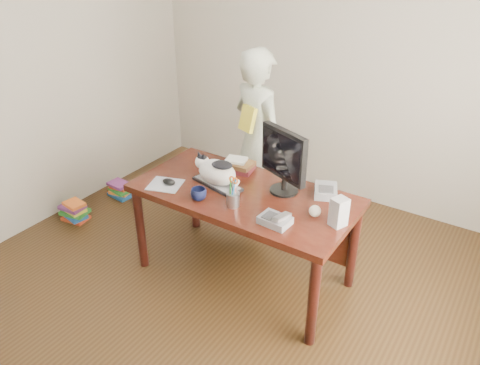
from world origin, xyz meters
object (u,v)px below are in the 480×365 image
object	(u,v)px
book_stack	(238,165)
coffee_mug	(199,194)
keyboard	(217,184)
mouse	(169,182)
phone	(276,220)
speaker	(339,212)
monitor	(284,158)
person	(258,140)
baseball	(315,211)
book_pile_a	(75,211)
desk	(249,205)
pen_cup	(233,198)
book_pile_b	(121,190)
calculator	(326,191)
cat	(216,171)

from	to	relation	value
book_stack	coffee_mug	bearing A→B (deg)	-95.57
keyboard	book_stack	size ratio (longest dim) A/B	1.52
mouse	phone	bearing A→B (deg)	-20.39
keyboard	speaker	bearing A→B (deg)	11.78
monitor	phone	distance (m)	0.48
keyboard	person	bearing A→B (deg)	111.25
baseball	book_pile_a	bearing A→B (deg)	-175.39
desk	pen_cup	distance (m)	0.35
baseball	book_pile_b	size ratio (longest dim) A/B	0.30
book_pile_b	book_stack	bearing A→B (deg)	-3.19
phone	book_pile_b	bearing A→B (deg)	168.24
desk	phone	xyz separation A→B (m)	(0.39, -0.31, 0.18)
mouse	desk	bearing A→B (deg)	10.04
book_stack	calculator	xyz separation A→B (m)	(0.73, 0.02, -0.01)
desk	baseball	world-z (taller)	baseball
calculator	book_pile_a	xyz separation A→B (m)	(-2.25, -0.49, -0.69)
monitor	book_pile_b	distance (m)	2.18
desk	calculator	bearing A→B (deg)	22.73
speaker	baseball	size ratio (longest dim) A/B	2.46
coffee_mug	book_pile_b	world-z (taller)	coffee_mug
keyboard	book_pile_b	distance (m)	1.70
mouse	book_stack	world-z (taller)	book_stack
monitor	mouse	size ratio (longest dim) A/B	3.88
baseball	keyboard	bearing A→B (deg)	-179.37
pen_cup	mouse	world-z (taller)	pen_cup
coffee_mug	book_pile_a	distance (m)	1.70
book_pile_b	person	bearing A→B (deg)	16.32
desk	keyboard	world-z (taller)	keyboard
pen_cup	book_pile_b	distance (m)	1.99
baseball	calculator	world-z (taller)	baseball
calculator	book_stack	bearing A→B (deg)	157.84
desk	cat	bearing A→B (deg)	-156.59
phone	speaker	world-z (taller)	speaker
monitor	coffee_mug	bearing A→B (deg)	-114.81
book_stack	person	xyz separation A→B (m)	(-0.11, 0.49, 0.01)
coffee_mug	monitor	bearing A→B (deg)	43.70
person	book_pile_b	xyz separation A→B (m)	(-1.38, -0.40, -0.73)
baseball	calculator	bearing A→B (deg)	100.91
coffee_mug	mouse	bearing A→B (deg)	170.80
mouse	book_pile_a	world-z (taller)	mouse
keyboard	book_pile_a	bearing A→B (deg)	-161.22
cat	mouse	distance (m)	0.36
keyboard	person	xyz separation A→B (m)	(-0.12, 0.78, 0.04)
phone	speaker	distance (m)	0.40
coffee_mug	phone	bearing A→B (deg)	2.78
cat	pen_cup	world-z (taller)	cat
pen_cup	speaker	distance (m)	0.71
coffee_mug	book_pile_a	bearing A→B (deg)	177.73
mouse	speaker	xyz separation A→B (m)	(1.25, 0.18, 0.07)
phone	keyboard	bearing A→B (deg)	164.56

